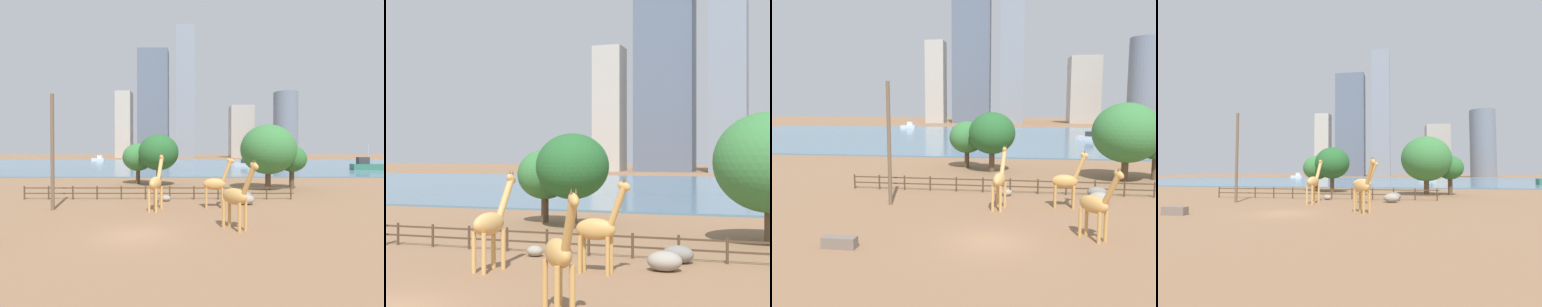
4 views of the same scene
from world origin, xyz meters
The scene contains 16 objects.
ground_plane centered at (0.00, 80.00, 0.00)m, with size 400.00×400.00×0.00m, color #8C6647.
harbor_water centered at (0.00, 77.00, 0.10)m, with size 180.00×86.00×0.20m, color slate.
giraffe_tall centered at (5.19, 7.82, 1.99)m, with size 2.63×0.83×4.28m.
giraffe_companion centered at (0.35, 6.92, 2.15)m, with size 1.18×3.16×4.53m.
giraffe_young centered at (5.87, 1.07, 2.01)m, with size 2.17×2.53×4.27m.
boulder_near_fence centered at (0.78, 11.00, 0.28)m, with size 0.87×0.74×0.56m, color gray.
boulder_by_pole centered at (7.87, 9.31, 0.45)m, with size 1.60×1.21×0.91m, color gray.
boulder_small centered at (8.13, 11.43, 0.44)m, with size 1.55×1.17×0.88m, color gray.
enclosure_fence centered at (-0.05, 12.00, 0.76)m, with size 26.12×0.14×1.30m.
tree_left_large centered at (-4.43, 25.34, 3.72)m, with size 4.29×4.29×5.67m.
tree_center_broad centered at (12.33, 19.00, 4.83)m, with size 6.62×6.62×7.82m.
tree_right_tall centered at (-1.20, 22.62, 4.42)m, with size 5.27×5.27×6.82m.
boat_ferry centered at (-35.55, 107.13, 0.98)m, with size 5.35×2.31×2.29m.
skyline_tower_needle centered at (-37.16, 161.36, 19.52)m, with size 8.85×9.52×39.05m, color #B7B2A8.
skyline_block_central centered at (-0.53, 160.73, 38.09)m, with size 10.55×14.20×76.18m, color gray.
skyline_tower_glass centered at (-19.91, 163.03, 32.12)m, with size 17.88×10.35×64.25m, color slate.
Camera 2 is at (12.68, -17.17, 5.30)m, focal length 55.00 mm.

